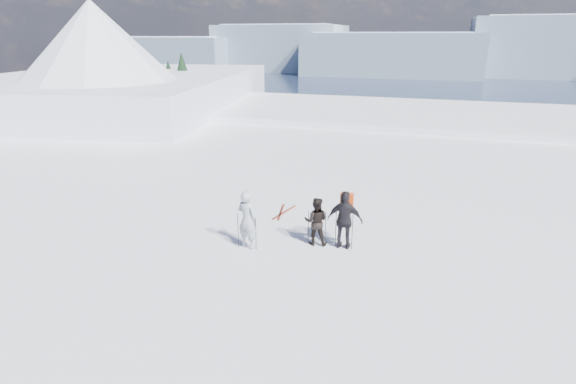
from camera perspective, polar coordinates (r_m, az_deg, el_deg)
name	(u,v)px	position (r m, az deg, el deg)	size (l,w,h in m)	color
lake_basin	(396,186)	(42.80, 13.60, 0.80)	(820.00, 820.00, 71.62)	white
far_mountain_range	(470,51)	(466.40, 22.16, 16.30)	(770.00, 110.00, 53.00)	slate
near_ridge	(142,136)	(50.55, -18.02, 6.74)	(31.37, 35.68, 25.62)	white
skier_grey	(247,220)	(14.78, -5.20, -3.51)	(0.73, 0.48, 2.00)	#9CA3AA
skier_dark	(316,221)	(15.05, 3.56, -3.73)	(0.81, 0.63, 1.66)	black
skier_pack	(345,220)	(14.81, 7.24, -3.57)	(1.16, 0.48, 1.98)	black
backpack	(348,180)	(14.59, 7.62, 1.54)	(0.42, 0.24, 0.64)	#E44A15
ski_poles	(304,230)	(14.90, 2.07, -4.87)	(3.65, 1.03, 1.32)	black
skis_loose	(283,212)	(17.96, -0.69, -2.57)	(0.59, 1.69, 0.03)	black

